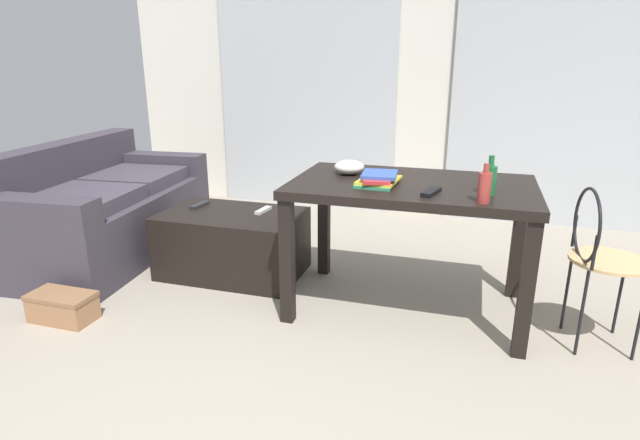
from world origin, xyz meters
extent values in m
plane|color=gray|center=(0.00, 1.37, 0.00)|extent=(8.48, 8.48, 0.00)
cube|color=silver|center=(0.00, 3.53, 1.33)|extent=(5.82, 0.10, 2.65)
cube|color=#B2B7BC|center=(-1.12, 3.45, 1.12)|extent=(1.75, 0.03, 2.25)
cube|color=#B2B7BC|center=(1.12, 3.45, 1.12)|extent=(1.75, 0.03, 2.25)
cube|color=#38333D|center=(-2.12, 1.74, 0.23)|extent=(1.02, 1.77, 0.46)
cube|color=#38333D|center=(-2.46, 1.71, 0.64)|extent=(0.34, 1.71, 0.37)
cube|color=#38333D|center=(-2.18, 2.49, 0.55)|extent=(0.89, 0.27, 0.17)
cube|color=#38333D|center=(-2.06, 0.99, 0.55)|extent=(0.89, 0.27, 0.17)
cube|color=#3E3944|center=(-2.10, 2.07, 0.51)|extent=(0.69, 0.67, 0.10)
cube|color=#3E3944|center=(-2.04, 1.42, 0.51)|extent=(0.69, 0.67, 0.10)
cube|color=black|center=(-1.04, 1.65, 0.22)|extent=(0.93, 0.59, 0.43)
cube|color=black|center=(0.17, 1.48, 0.74)|extent=(1.33, 0.81, 0.05)
cube|color=black|center=(-0.45, 1.13, 0.36)|extent=(0.07, 0.07, 0.72)
cube|color=black|center=(0.78, 1.13, 0.36)|extent=(0.07, 0.07, 0.72)
cube|color=black|center=(-0.45, 1.84, 0.36)|extent=(0.07, 0.07, 0.72)
cube|color=black|center=(0.78, 1.84, 0.36)|extent=(0.07, 0.07, 0.72)
cylinder|color=tan|center=(1.17, 1.36, 0.47)|extent=(0.38, 0.38, 0.02)
cylinder|color=black|center=(1.32, 1.25, 0.23)|extent=(0.02, 0.02, 0.46)
cylinder|color=black|center=(1.28, 1.51, 0.23)|extent=(0.02, 0.02, 0.46)
cylinder|color=black|center=(1.05, 1.22, 0.23)|extent=(0.02, 0.02, 0.46)
cylinder|color=black|center=(1.02, 1.48, 0.23)|extent=(0.02, 0.02, 0.46)
torus|color=black|center=(1.04, 1.35, 0.64)|extent=(0.06, 0.37, 0.37)
cylinder|color=black|center=(1.06, 1.19, 0.56)|extent=(0.02, 0.02, 0.17)
cylinder|color=black|center=(1.02, 1.51, 0.56)|extent=(0.02, 0.02, 0.17)
cylinder|color=#195B2D|center=(0.57, 1.33, 0.84)|extent=(0.07, 0.07, 0.15)
cylinder|color=#195B2D|center=(0.57, 1.33, 0.94)|extent=(0.03, 0.03, 0.05)
cylinder|color=#99332D|center=(0.54, 1.17, 0.84)|extent=(0.06, 0.06, 0.15)
cylinder|color=#99332D|center=(0.54, 1.17, 0.93)|extent=(0.03, 0.03, 0.04)
ellipsoid|color=beige|center=(-0.22, 1.60, 0.81)|extent=(0.18, 0.18, 0.08)
cube|color=#2D7F56|center=(-0.01, 1.38, 0.77)|extent=(0.20, 0.27, 0.02)
cube|color=gold|center=(-0.01, 1.39, 0.79)|extent=(0.22, 0.29, 0.01)
cube|color=red|center=(-0.01, 1.39, 0.80)|extent=(0.19, 0.31, 0.02)
cube|color=#33519E|center=(0.00, 1.38, 0.82)|extent=(0.20, 0.23, 0.02)
cube|color=black|center=(0.29, 1.26, 0.78)|extent=(0.09, 0.18, 0.02)
cube|color=#B7B7B2|center=(-0.85, 1.74, 0.44)|extent=(0.06, 0.17, 0.02)
cube|color=#232326|center=(-1.32, 1.73, 0.44)|extent=(0.06, 0.17, 0.02)
cube|color=#996B47|center=(-1.67, 0.76, 0.07)|extent=(0.35, 0.19, 0.14)
cube|color=brown|center=(-1.67, 0.76, 0.15)|extent=(0.36, 0.20, 0.02)
camera|label=1|loc=(0.48, -1.30, 1.43)|focal=28.68mm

